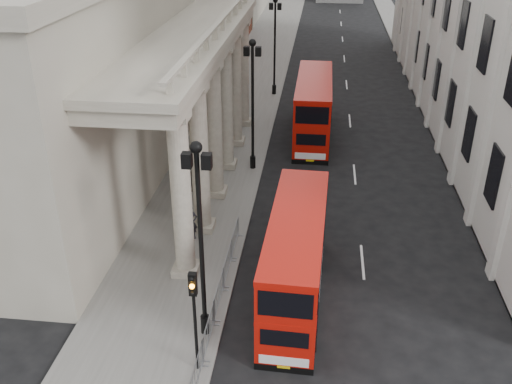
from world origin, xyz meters
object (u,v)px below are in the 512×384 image
lamp_post_mid (253,97)px  lamp_post_north (275,40)px  traffic_light (194,304)px  pedestrian_c (217,144)px  pedestrian_a (191,223)px  pedestrian_b (194,177)px  bus_near (296,257)px  lamp_post_south (200,231)px  bus_far (313,107)px

lamp_post_mid → lamp_post_north: (0.00, 16.00, 0.00)m
lamp_post_mid → lamp_post_north: same height
lamp_post_mid → lamp_post_north: 16.00m
traffic_light → pedestrian_c: size_ratio=2.68×
lamp_post_north → pedestrian_a: lamp_post_north is taller
lamp_post_mid → pedestrian_b: bearing=-130.1°
lamp_post_north → bus_near: size_ratio=0.88×
lamp_post_north → traffic_light: size_ratio=1.93×
lamp_post_north → pedestrian_b: bearing=-98.9°
traffic_light → bus_near: size_ratio=0.46×
lamp_post_south → pedestrian_a: lamp_post_south is taller
lamp_post_north → bus_near: lamp_post_north is taller
lamp_post_north → pedestrian_b: lamp_post_north is taller
lamp_post_mid → bus_near: bearing=-75.3°
bus_far → pedestrian_b: (-6.79, -9.90, -1.27)m
pedestrian_a → lamp_post_south: bearing=-92.2°
bus_far → pedestrian_c: size_ratio=6.38×
pedestrian_a → pedestrian_c: pedestrian_a is taller
lamp_post_south → pedestrian_b: bearing=104.1°
lamp_post_south → pedestrian_c: size_ratio=5.19×
traffic_light → pedestrian_a: 9.49m
lamp_post_south → traffic_light: bearing=-87.2°
lamp_post_south → pedestrian_a: size_ratio=4.46×
lamp_post_mid → bus_far: lamp_post_mid is taller
lamp_post_mid → bus_near: lamp_post_mid is taller
lamp_post_south → pedestrian_b: lamp_post_south is taller
bus_far → traffic_light: bearing=-98.4°
traffic_light → pedestrian_c: bearing=98.0°
lamp_post_south → pedestrian_b: (-3.10, 12.31, -3.88)m
lamp_post_south → pedestrian_c: bearing=98.6°
lamp_post_south → traffic_light: lamp_post_south is taller
traffic_light → lamp_post_north: bearing=90.2°
lamp_post_north → pedestrian_c: size_ratio=5.19×
bus_far → pedestrian_c: bearing=-144.9°
pedestrian_a → pedestrian_c: 10.79m
lamp_post_mid → bus_near: (3.45, -13.11, -2.80)m
pedestrian_b → traffic_light: bearing=104.7°
lamp_post_south → bus_near: lamp_post_south is taller
pedestrian_a → pedestrian_b: 5.42m
pedestrian_b → pedestrian_c: pedestrian_b is taller
traffic_light → bus_near: bearing=55.7°
lamp_post_north → bus_far: bearing=-69.3°
lamp_post_mid → pedestrian_a: bearing=-103.1°
bus_near → bus_far: bus_far is taller
traffic_light → lamp_post_mid: bearing=90.3°
lamp_post_mid → traffic_light: (0.10, -18.02, -1.80)m
pedestrian_a → pedestrian_c: bearing=74.1°
lamp_post_south → traffic_light: size_ratio=1.93×
pedestrian_c → lamp_post_north: bearing=112.8°
pedestrian_c → pedestrian_b: bearing=-61.0°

